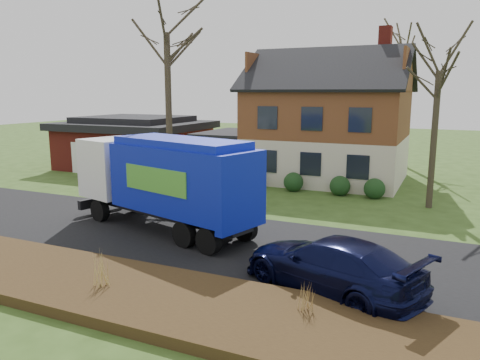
% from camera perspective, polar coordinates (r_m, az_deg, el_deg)
% --- Properties ---
extents(ground, '(120.00, 120.00, 0.00)m').
position_cam_1_polar(ground, '(18.20, -6.77, -6.82)').
color(ground, '#2F4717').
rests_on(ground, ground).
extents(road, '(80.00, 7.00, 0.02)m').
position_cam_1_polar(road, '(18.19, -6.77, -6.79)').
color(road, black).
rests_on(road, ground).
extents(mulch_verge, '(80.00, 3.50, 0.30)m').
position_cam_1_polar(mulch_verge, '(14.17, -18.18, -11.86)').
color(mulch_verge, '#311F10').
rests_on(mulch_verge, ground).
extents(main_house, '(12.95, 8.95, 9.26)m').
position_cam_1_polar(main_house, '(29.72, 9.75, 7.81)').
color(main_house, beige).
rests_on(main_house, ground).
extents(ranch_house, '(9.80, 8.20, 3.70)m').
position_cam_1_polar(ranch_house, '(35.07, -12.66, 4.50)').
color(ranch_house, maroon).
rests_on(ranch_house, ground).
extents(garbage_truck, '(9.02, 4.62, 3.73)m').
position_cam_1_polar(garbage_truck, '(18.57, -9.09, 0.32)').
color(garbage_truck, black).
rests_on(garbage_truck, ground).
extents(silver_sedan, '(5.22, 3.47, 1.63)m').
position_cam_1_polar(silver_sedan, '(23.59, -7.02, -0.72)').
color(silver_sedan, '#B1B3B9').
rests_on(silver_sedan, ground).
extents(navy_wagon, '(5.71, 3.98, 1.54)m').
position_cam_1_polar(navy_wagon, '(13.34, 11.03, -10.09)').
color(navy_wagon, black).
rests_on(navy_wagon, ground).
extents(tree_front_west, '(4.06, 4.06, 12.06)m').
position_cam_1_polar(tree_front_west, '(27.53, -9.03, 19.95)').
color(tree_front_west, '#3B3023').
rests_on(tree_front_west, ground).
extents(tree_front_east, '(3.29, 3.29, 9.14)m').
position_cam_1_polar(tree_front_east, '(23.64, 23.30, 14.66)').
color(tree_front_east, '#3B3223').
rests_on(tree_front_east, ground).
extents(tree_back, '(3.67, 3.67, 11.61)m').
position_cam_1_polar(tree_back, '(38.05, 19.54, 16.49)').
color(tree_back, '#433928').
rests_on(tree_back, ground).
extents(grass_clump_mid, '(0.33, 0.28, 0.93)m').
position_cam_1_polar(grass_clump_mid, '(13.37, -16.46, -10.30)').
color(grass_clump_mid, tan).
rests_on(grass_clump_mid, mulch_verge).
extents(grass_clump_east, '(0.30, 0.25, 0.76)m').
position_cam_1_polar(grass_clump_east, '(11.53, 8.02, -13.91)').
color(grass_clump_east, '#A78449').
rests_on(grass_clump_east, mulch_verge).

